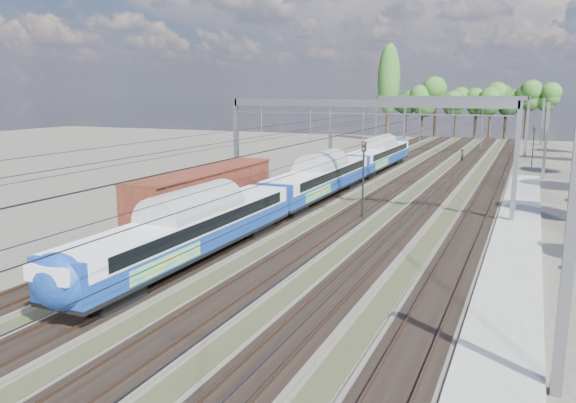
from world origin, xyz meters
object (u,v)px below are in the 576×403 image
at_px(freight_boxcar, 205,193).
at_px(signal_far, 533,141).
at_px(signal_near, 363,171).
at_px(emu_train, 320,174).
at_px(worker, 462,156).

height_order(freight_boxcar, signal_far, signal_far).
bearing_deg(signal_near, emu_train, 117.14).
distance_m(freight_boxcar, worker, 47.24).
distance_m(signal_near, signal_far, 40.53).
height_order(worker, signal_far, signal_far).
xyz_separation_m(freight_boxcar, worker, (12.79, 45.45, -1.44)).
bearing_deg(emu_train, freight_boxcar, -111.05).
distance_m(freight_boxcar, signal_near, 11.89).
relative_size(signal_near, signal_far, 1.14).
distance_m(emu_train, freight_boxcar, 12.53).
height_order(worker, signal_near, signal_near).
xyz_separation_m(emu_train, signal_far, (17.06, 33.44, 0.80)).
xyz_separation_m(signal_near, signal_far, (11.56, 38.85, -0.45)).
bearing_deg(signal_near, freight_boxcar, -166.18).
distance_m(emu_train, signal_far, 37.55).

